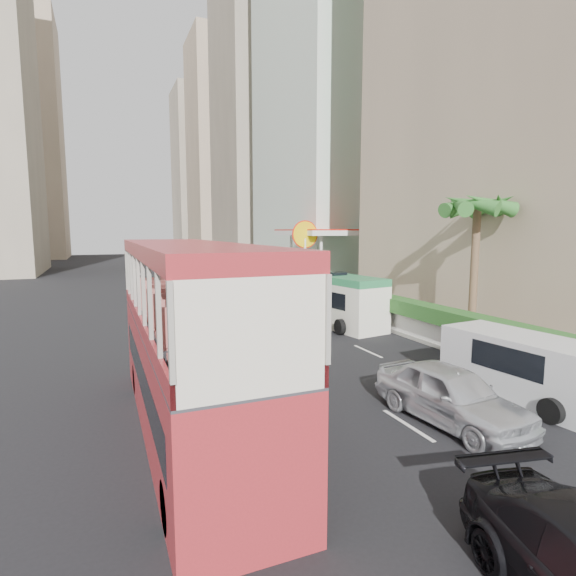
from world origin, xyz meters
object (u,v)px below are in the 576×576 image
minibus_far (337,300)px  panel_van_near (525,368)px  shell_station (326,261)px  car_silver_lane_a (268,365)px  car_silver_lane_b (449,422)px  palm_tree (474,274)px  panel_van_far (277,289)px  van_asset (275,322)px  minibus_near (285,304)px  double_decker_bus (189,339)px

minibus_far → panel_van_near: minibus_far is taller
minibus_far → shell_station: bearing=56.6°
car_silver_lane_a → car_silver_lane_b: 7.64m
palm_tree → panel_van_far: bearing=103.8°
car_silver_lane_a → panel_van_near: size_ratio=0.79×
minibus_far → shell_station: size_ratio=0.81×
van_asset → panel_van_near: (3.02, -14.49, 1.02)m
car_silver_lane_b → van_asset: 14.97m
minibus_near → panel_van_near: bearing=-75.8°
minibus_near → minibus_far: minibus_far is taller
double_decker_bus → car_silver_lane_b: double_decker_bus is taller
palm_tree → shell_station: palm_tree is taller
panel_van_far → palm_tree: palm_tree is taller
shell_station → minibus_near: bearing=-126.3°
car_silver_lane_b → minibus_far: (3.40, 12.82, 1.44)m
double_decker_bus → car_silver_lane_b: 7.63m
car_silver_lane_a → car_silver_lane_b: size_ratio=0.85×
minibus_near → car_silver_lane_a: bearing=-116.4°
car_silver_lane_a → minibus_far: (6.26, 5.74, 1.44)m
van_asset → minibus_near: minibus_near is taller
van_asset → shell_station: bearing=43.7°
car_silver_lane_b → panel_van_near: 3.64m
panel_van_far → shell_station: size_ratio=0.64×
van_asset → panel_van_far: panel_van_far is taller
car_silver_lane_a → palm_tree: size_ratio=0.64×
double_decker_bus → panel_van_near: (10.29, -1.82, -1.51)m
car_silver_lane_a → shell_station: (12.04, 18.20, 2.75)m
minibus_far → panel_van_far: bearing=82.7°
minibus_near → panel_van_far: 8.62m
panel_van_far → palm_tree: size_ratio=0.79×
car_silver_lane_a → minibus_far: 8.61m
double_decker_bus → shell_station: shell_station is taller
double_decker_bus → palm_tree: 14.39m
shell_station → minibus_far: bearing=-114.9°
double_decker_bus → car_silver_lane_a: (3.96, 4.80, -2.53)m
palm_tree → car_silver_lane_a: bearing=175.4°
minibus_far → palm_tree: 7.70m
minibus_near → minibus_far: size_ratio=0.91×
double_decker_bus → minibus_near: (7.29, 11.15, -1.22)m
minibus_near → minibus_far: 3.00m
double_decker_bus → panel_van_far: size_ratio=2.16×
palm_tree → panel_van_near: bearing=-121.1°
double_decker_bus → car_silver_lane_b: (6.82, -2.29, -2.53)m
panel_van_near → shell_station: size_ratio=0.64×
panel_van_far → palm_tree: 15.95m
van_asset → car_silver_lane_b: bearing=-97.7°
panel_van_near → shell_station: 25.52m
palm_tree → minibus_far: bearing=118.7°
car_silver_lane_a → minibus_far: minibus_far is taller
minibus_near → panel_van_near: minibus_near is taller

